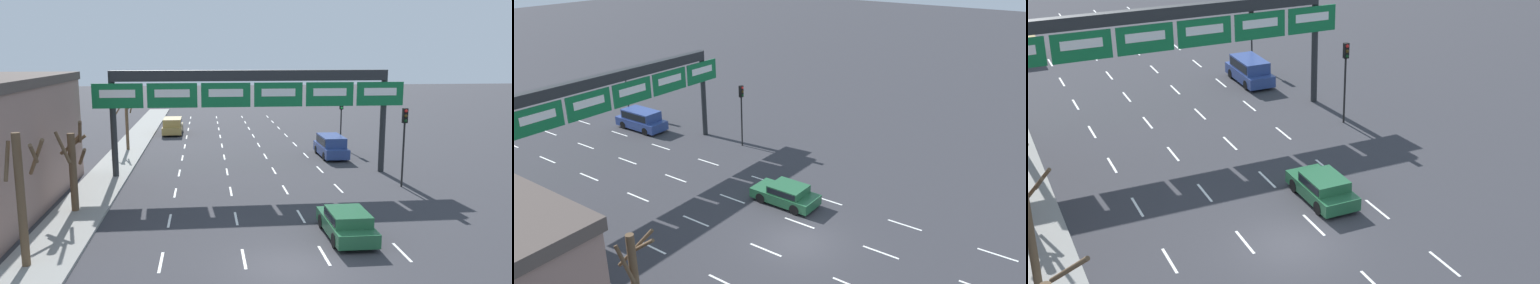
% 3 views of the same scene
% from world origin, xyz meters
% --- Properties ---
extents(ground_plane, '(220.00, 220.00, 0.00)m').
position_xyz_m(ground_plane, '(0.00, 0.00, 0.00)').
color(ground_plane, '#333338').
extents(lane_dashes, '(10.02, 67.00, 0.01)m').
position_xyz_m(lane_dashes, '(-0.00, 13.50, 0.00)').
color(lane_dashes, white).
rests_on(lane_dashes, ground_plane).
extents(sign_gantry, '(20.51, 0.70, 7.06)m').
position_xyz_m(sign_gantry, '(0.00, 14.95, 5.86)').
color(sign_gantry, '#232628').
rests_on(sign_gantry, ground_plane).
extents(car_green, '(1.86, 4.13, 1.29)m').
position_xyz_m(car_green, '(3.12, 2.91, 0.70)').
color(car_green, '#235B38').
rests_on(car_green, ground_plane).
extents(suv_blue, '(1.89, 4.62, 1.71)m').
position_xyz_m(suv_blue, '(6.83, 20.30, 0.95)').
color(suv_blue, navy).
rests_on(suv_blue, ground_plane).
extents(traffic_light_near_gantry, '(0.30, 0.35, 4.24)m').
position_xyz_m(traffic_light_near_gantry, '(8.68, 24.18, 3.05)').
color(traffic_light_near_gantry, black).
rests_on(traffic_light_near_gantry, ground_plane).
extents(traffic_light_mid_block, '(0.30, 0.35, 4.89)m').
position_xyz_m(traffic_light_mid_block, '(8.94, 10.97, 3.48)').
color(traffic_light_mid_block, black).
rests_on(traffic_light_mid_block, ground_plane).
extents(tree_bare_second, '(1.61, 1.62, 4.71)m').
position_xyz_m(tree_bare_second, '(-9.85, 7.77, 2.54)').
color(tree_bare_second, brown).
rests_on(tree_bare_second, sidewalk_left).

